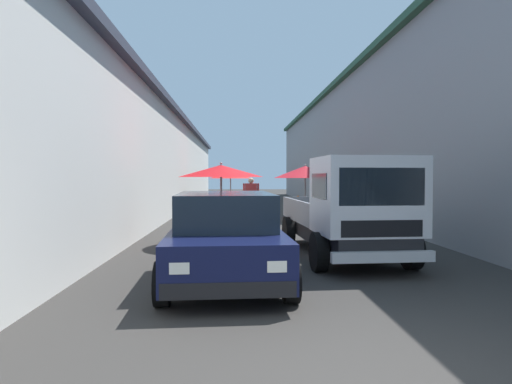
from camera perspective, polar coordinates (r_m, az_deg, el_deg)
The scene contains 9 objects.
ground at distance 17.00m, azimuth 1.51°, elevation -3.85°, with size 90.00×90.00×0.00m, color #33302D.
building_left_whitewash at distance 20.08m, azimuth -20.47°, elevation 3.64°, with size 49.80×7.50×4.69m.
building_right_concrete at distance 21.02m, azimuth 21.57°, elevation 5.99°, with size 49.80×7.50×6.48m.
fruit_stall_far_left at distance 11.14m, azimuth -4.36°, elevation 1.05°, with size 2.14×2.14×2.09m.
fruit_stall_far_right at distance 22.77m, azimuth -3.39°, elevation 1.51°, with size 2.19×2.19×2.09m.
fruit_stall_mid_lane at distance 17.73m, azimuth 6.24°, elevation 1.83°, with size 2.50×2.50×2.23m.
hatchback_car at distance 7.35m, azimuth -3.97°, elevation -5.72°, with size 3.98×2.05×1.45m.
delivery_truck at distance 9.01m, azimuth 12.42°, elevation -2.41°, with size 5.01×2.18×2.08m.
vendor_by_crates at distance 18.17m, azimuth -0.64°, elevation -0.38°, with size 0.23×0.66×1.68m.
Camera 1 is at (-3.37, 1.25, 1.72)m, focal length 31.20 mm.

